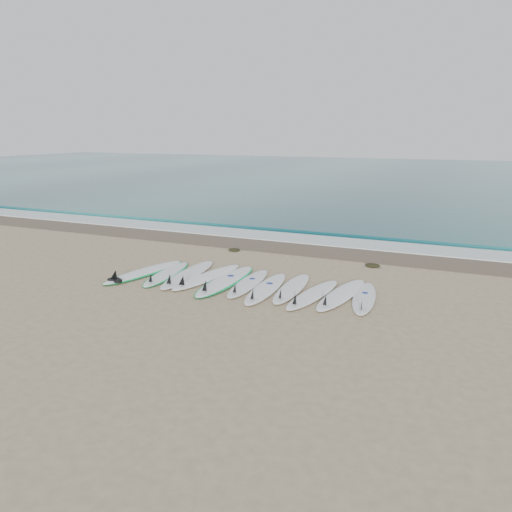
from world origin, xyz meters
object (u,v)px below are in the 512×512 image
at_px(leash_coil, 115,280).
at_px(surfboard_5, 248,283).
at_px(surfboard_0, 144,272).
at_px(surfboard_10, 364,298).

bearing_deg(leash_coil, surfboard_5, 19.51).
xyz_separation_m(surfboard_0, surfboard_10, (5.64, 0.22, 0.00)).
distance_m(surfboard_5, leash_coil, 3.24).
distance_m(surfboard_0, surfboard_10, 5.64).
xyz_separation_m(surfboard_0, leash_coil, (-0.18, -0.91, -0.00)).
bearing_deg(surfboard_0, leash_coil, -91.65).
bearing_deg(surfboard_5, surfboard_10, -3.63).
xyz_separation_m(surfboard_10, leash_coil, (-5.82, -1.12, -0.00)).
bearing_deg(leash_coil, surfboard_10, 10.94).
relative_size(surfboard_0, leash_coil, 6.03).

